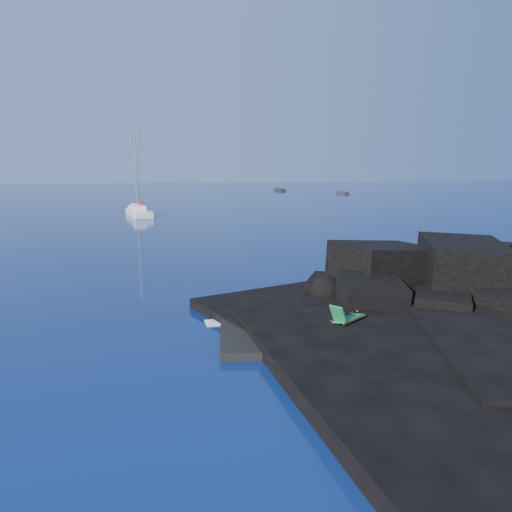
{
  "coord_description": "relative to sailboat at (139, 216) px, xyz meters",
  "views": [
    {
      "loc": [
        -1.67,
        -19.78,
        7.3
      ],
      "look_at": [
        3.21,
        9.0,
        2.0
      ],
      "focal_mm": 35.0,
      "sensor_mm": 36.0,
      "label": 1
    }
  ],
  "objects": [
    {
      "name": "distant_boat_a",
      "position": [
        36.3,
        69.62,
        0.0
      ],
      "size": [
        2.66,
        5.28,
        0.67
      ],
      "primitive_type": "cube",
      "rotation": [
        0.0,
        0.0,
        0.22
      ],
      "color": "black",
      "rests_on": "ground"
    },
    {
      "name": "marker_cone",
      "position": [
        12.09,
        -55.22,
        0.6
      ],
      "size": [
        0.39,
        0.39,
        0.49
      ],
      "primitive_type": "cone",
      "rotation": [
        0.0,
        0.0,
        -0.23
      ],
      "color": "#DB4A0B",
      "rests_on": "beach"
    },
    {
      "name": "ground",
      "position": [
        6.43,
        -54.98,
        0.0
      ],
      "size": [
        400.0,
        400.0,
        0.0
      ],
      "primitive_type": "plane",
      "color": "#031033",
      "rests_on": "ground"
    },
    {
      "name": "headland",
      "position": [
        19.43,
        -51.98,
        0.0
      ],
      "size": [
        24.0,
        24.0,
        3.6
      ],
      "primitive_type": null,
      "color": "black",
      "rests_on": "ground"
    },
    {
      "name": "towel",
      "position": [
        12.68,
        -53.51,
        0.37
      ],
      "size": [
        1.85,
        0.97,
        0.05
      ],
      "primitive_type": "cube",
      "rotation": [
        0.0,
        0.0,
        0.06
      ],
      "color": "white",
      "rests_on": "beach"
    },
    {
      "name": "surf_foam",
      "position": [
        11.43,
        -49.98,
        0.0
      ],
      "size": [
        10.0,
        8.0,
        0.06
      ],
      "primitive_type": null,
      "color": "white",
      "rests_on": "ground"
    },
    {
      "name": "sailboat",
      "position": [
        0.0,
        0.0,
        0.0
      ],
      "size": [
        5.33,
        12.79,
        13.12
      ],
      "primitive_type": null,
      "rotation": [
        0.0,
        0.0,
        0.22
      ],
      "color": "silver",
      "rests_on": "ground"
    },
    {
      "name": "beach",
      "position": [
        10.93,
        -54.48,
        0.0
      ],
      "size": [
        9.08,
        6.86,
        0.7
      ],
      "primitive_type": "cube",
      "rotation": [
        0.0,
        0.0,
        -0.1
      ],
      "color": "black",
      "rests_on": "ground"
    },
    {
      "name": "deck_chair",
      "position": [
        12.24,
        -54.81,
        0.98
      ],
      "size": [
        1.94,
        1.74,
        1.26
      ],
      "primitive_type": null,
      "rotation": [
        0.0,
        0.0,
        0.64
      ],
      "color": "#197238",
      "rests_on": "beach"
    },
    {
      "name": "sunbather",
      "position": [
        12.68,
        -53.51,
        0.53
      ],
      "size": [
        1.74,
        0.58,
        0.26
      ],
      "primitive_type": null,
      "rotation": [
        0.0,
        0.0,
        0.06
      ],
      "color": "tan",
      "rests_on": "towel"
    },
    {
      "name": "distant_boat_b",
      "position": [
        49.14,
        51.22,
        0.0
      ],
      "size": [
        2.41,
        4.48,
        0.57
      ],
      "primitive_type": "cube",
      "rotation": [
        0.0,
        0.0,
        0.26
      ],
      "color": "#25252A",
      "rests_on": "ground"
    }
  ]
}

